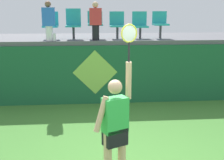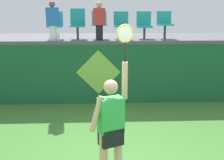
{
  "view_description": "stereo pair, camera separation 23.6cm",
  "coord_description": "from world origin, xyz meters",
  "px_view_note": "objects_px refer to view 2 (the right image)",
  "views": [
    {
      "loc": [
        -0.6,
        -4.66,
        2.71
      ],
      "look_at": [
        -0.09,
        1.33,
        1.27
      ],
      "focal_mm": 48.26,
      "sensor_mm": 36.0,
      "label": 1
    },
    {
      "loc": [
        -0.37,
        -4.68,
        2.71
      ],
      "look_at": [
        -0.09,
        1.33,
        1.27
      ],
      "focal_mm": 48.26,
      "sensor_mm": 36.0,
      "label": 2
    }
  ],
  "objects_px": {
    "stadium_chair_2": "(99,23)",
    "stadium_chair_4": "(144,24)",
    "spectator_1": "(99,21)",
    "tennis_player": "(111,125)",
    "stadium_chair_3": "(121,24)",
    "water_bottle": "(58,37)",
    "spectator_0": "(53,20)",
    "stadium_chair_5": "(165,23)",
    "stadium_chair_1": "(78,23)",
    "stadium_chair_0": "(55,24)"
  },
  "relations": [
    {
      "from": "water_bottle",
      "to": "spectator_1",
      "type": "relative_size",
      "value": 0.19
    },
    {
      "from": "water_bottle",
      "to": "stadium_chair_3",
      "type": "bearing_deg",
      "value": 16.63
    },
    {
      "from": "stadium_chair_2",
      "to": "stadium_chair_3",
      "type": "relative_size",
      "value": 1.02
    },
    {
      "from": "stadium_chair_1",
      "to": "stadium_chair_5",
      "type": "xyz_separation_m",
      "value": [
        2.6,
        -0.01,
        -0.01
      ]
    },
    {
      "from": "stadium_chair_3",
      "to": "stadium_chair_5",
      "type": "distance_m",
      "value": 1.31
    },
    {
      "from": "tennis_player",
      "to": "stadium_chair_2",
      "type": "xyz_separation_m",
      "value": [
        -0.15,
        4.72,
        1.35
      ]
    },
    {
      "from": "stadium_chair_0",
      "to": "spectator_1",
      "type": "bearing_deg",
      "value": -18.35
    },
    {
      "from": "stadium_chair_3",
      "to": "spectator_1",
      "type": "xyz_separation_m",
      "value": [
        -0.66,
        -0.43,
        0.11
      ]
    },
    {
      "from": "stadium_chair_2",
      "to": "stadium_chair_3",
      "type": "bearing_deg",
      "value": 0.4
    },
    {
      "from": "stadium_chair_3",
      "to": "stadium_chair_4",
      "type": "distance_m",
      "value": 0.69
    },
    {
      "from": "stadium_chair_4",
      "to": "spectator_1",
      "type": "bearing_deg",
      "value": -162.06
    },
    {
      "from": "stadium_chair_3",
      "to": "water_bottle",
      "type": "bearing_deg",
      "value": -163.37
    },
    {
      "from": "stadium_chair_2",
      "to": "spectator_1",
      "type": "xyz_separation_m",
      "value": [
        -0.0,
        -0.43,
        0.08
      ]
    },
    {
      "from": "tennis_player",
      "to": "stadium_chair_3",
      "type": "distance_m",
      "value": 4.93
    },
    {
      "from": "stadium_chair_1",
      "to": "spectator_0",
      "type": "xyz_separation_m",
      "value": [
        -0.67,
        -0.45,
        0.08
      ]
    },
    {
      "from": "stadium_chair_1",
      "to": "stadium_chair_4",
      "type": "xyz_separation_m",
      "value": [
        1.99,
        -0.01,
        -0.04
      ]
    },
    {
      "from": "tennis_player",
      "to": "spectator_1",
      "type": "xyz_separation_m",
      "value": [
        -0.15,
        4.29,
        1.43
      ]
    },
    {
      "from": "stadium_chair_5",
      "to": "spectator_1",
      "type": "height_order",
      "value": "spectator_1"
    },
    {
      "from": "stadium_chair_5",
      "to": "spectator_1",
      "type": "distance_m",
      "value": 2.01
    },
    {
      "from": "stadium_chair_2",
      "to": "spectator_0",
      "type": "xyz_separation_m",
      "value": [
        -1.31,
        -0.44,
        0.09
      ]
    },
    {
      "from": "water_bottle",
      "to": "stadium_chair_2",
      "type": "height_order",
      "value": "stadium_chair_2"
    },
    {
      "from": "stadium_chair_0",
      "to": "stadium_chair_1",
      "type": "height_order",
      "value": "stadium_chair_1"
    },
    {
      "from": "stadium_chair_1",
      "to": "stadium_chair_2",
      "type": "bearing_deg",
      "value": -1.16
    },
    {
      "from": "spectator_1",
      "to": "stadium_chair_1",
      "type": "bearing_deg",
      "value": 145.43
    },
    {
      "from": "stadium_chair_1",
      "to": "spectator_0",
      "type": "bearing_deg",
      "value": -145.83
    },
    {
      "from": "stadium_chair_2",
      "to": "stadium_chair_4",
      "type": "height_order",
      "value": "stadium_chair_2"
    },
    {
      "from": "stadium_chair_4",
      "to": "spectator_0",
      "type": "xyz_separation_m",
      "value": [
        -2.65,
        -0.45,
        0.13
      ]
    },
    {
      "from": "stadium_chair_5",
      "to": "spectator_1",
      "type": "relative_size",
      "value": 0.75
    },
    {
      "from": "stadium_chair_3",
      "to": "stadium_chair_5",
      "type": "height_order",
      "value": "stadium_chair_5"
    },
    {
      "from": "tennis_player",
      "to": "spectator_0",
      "type": "bearing_deg",
      "value": 108.83
    },
    {
      "from": "water_bottle",
      "to": "stadium_chair_5",
      "type": "xyz_separation_m",
      "value": [
        3.12,
        0.54,
        0.36
      ]
    },
    {
      "from": "stadium_chair_3",
      "to": "stadium_chair_5",
      "type": "xyz_separation_m",
      "value": [
        1.31,
        -0.0,
        0.02
      ]
    },
    {
      "from": "stadium_chair_1",
      "to": "spectator_0",
      "type": "height_order",
      "value": "spectator_0"
    },
    {
      "from": "tennis_player",
      "to": "stadium_chair_0",
      "type": "height_order",
      "value": "stadium_chair_0"
    },
    {
      "from": "stadium_chair_3",
      "to": "spectator_0",
      "type": "distance_m",
      "value": 2.02
    },
    {
      "from": "spectator_1",
      "to": "tennis_player",
      "type": "bearing_deg",
      "value": -87.95
    },
    {
      "from": "stadium_chair_3",
      "to": "spectator_1",
      "type": "distance_m",
      "value": 0.79
    },
    {
      "from": "water_bottle",
      "to": "stadium_chair_4",
      "type": "relative_size",
      "value": 0.26
    },
    {
      "from": "stadium_chair_1",
      "to": "stadium_chair_5",
      "type": "bearing_deg",
      "value": -0.29
    },
    {
      "from": "stadium_chair_5",
      "to": "stadium_chair_2",
      "type": "bearing_deg",
      "value": 179.99
    },
    {
      "from": "stadium_chair_0",
      "to": "stadium_chair_3",
      "type": "xyz_separation_m",
      "value": [
        1.96,
        -0.0,
        0.0
      ]
    },
    {
      "from": "stadium_chair_0",
      "to": "stadium_chair_5",
      "type": "bearing_deg",
      "value": -0.09
    },
    {
      "from": "stadium_chair_1",
      "to": "stadium_chair_2",
      "type": "distance_m",
      "value": 0.64
    },
    {
      "from": "tennis_player",
      "to": "spectator_0",
      "type": "relative_size",
      "value": 2.28
    },
    {
      "from": "spectator_1",
      "to": "stadium_chair_5",
      "type": "bearing_deg",
      "value": 12.31
    },
    {
      "from": "stadium_chair_2",
      "to": "stadium_chair_4",
      "type": "relative_size",
      "value": 1.02
    },
    {
      "from": "tennis_player",
      "to": "spectator_0",
      "type": "distance_m",
      "value": 4.75
    },
    {
      "from": "stadium_chair_4",
      "to": "spectator_0",
      "type": "relative_size",
      "value": 0.74
    },
    {
      "from": "tennis_player",
      "to": "stadium_chair_5",
      "type": "height_order",
      "value": "stadium_chair_5"
    },
    {
      "from": "water_bottle",
      "to": "stadium_chair_0",
      "type": "xyz_separation_m",
      "value": [
        -0.15,
        0.54,
        0.34
      ]
    }
  ]
}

